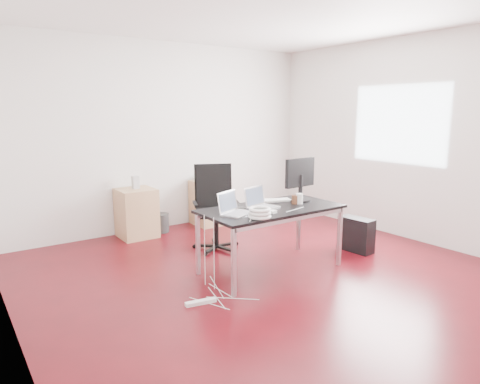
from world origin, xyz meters
TOP-DOWN VIEW (x-y plane):
  - room_shell at (0.04, 0.00)m, footprint 5.00×5.00m
  - desk at (0.12, 0.11)m, footprint 1.60×0.80m
  - office_chair at (0.04, 1.17)m, footprint 0.63×0.64m
  - filing_cabinet_left at (-0.63, 2.23)m, footprint 0.50×0.50m
  - filing_cabinet_right at (0.59, 2.23)m, footprint 0.50×0.50m
  - pc_tower at (1.44, -0.02)m, footprint 0.23×0.46m
  - wastebasket at (-0.25, 2.25)m, footprint 0.24×0.24m
  - power_strip at (-0.99, -0.20)m, footprint 0.31×0.11m
  - laptop_left at (-0.39, 0.10)m, footprint 0.40×0.36m
  - laptop_right at (0.01, 0.17)m, footprint 0.38×0.33m
  - monitor at (0.63, 0.20)m, footprint 0.45×0.26m
  - keyboard at (0.33, 0.36)m, footprint 0.46×0.29m
  - cup_white at (0.50, 0.07)m, footprint 0.10×0.10m
  - cup_brown at (0.46, 0.10)m, footprint 0.09×0.09m
  - cable_coil at (-0.28, -0.19)m, footprint 0.24×0.24m
  - power_adapter at (-0.04, -0.10)m, footprint 0.08×0.08m
  - speaker at (-0.62, 2.26)m, footprint 0.09×0.08m
  - navy_garment at (0.66, 2.28)m, footprint 0.35×0.31m

SIDE VIEW (x-z plane):
  - power_strip at x=-0.99m, z-range 0.00..0.04m
  - wastebasket at x=-0.25m, z-range 0.00..0.28m
  - pc_tower at x=1.44m, z-range 0.00..0.44m
  - filing_cabinet_left at x=-0.63m, z-range 0.00..0.70m
  - filing_cabinet_right at x=0.59m, z-range 0.00..0.70m
  - office_chair at x=0.04m, z-range 0.06..1.15m
  - desk at x=0.12m, z-range 0.31..1.04m
  - keyboard at x=0.33m, z-range 0.73..0.75m
  - power_adapter at x=-0.04m, z-range 0.73..0.76m
  - navy_garment at x=0.66m, z-range 0.70..0.79m
  - cup_brown at x=0.46m, z-range 0.73..0.83m
  - cable_coil at x=-0.28m, z-range 0.73..0.84m
  - laptop_left at x=-0.39m, z-range 0.67..0.90m
  - laptop_right at x=0.01m, z-range 0.67..0.90m
  - speaker at x=-0.62m, z-range 0.70..0.88m
  - cup_white at x=0.50m, z-range 0.73..0.85m
  - monitor at x=0.63m, z-range 0.76..1.27m
  - room_shell at x=0.04m, z-range -1.10..3.90m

